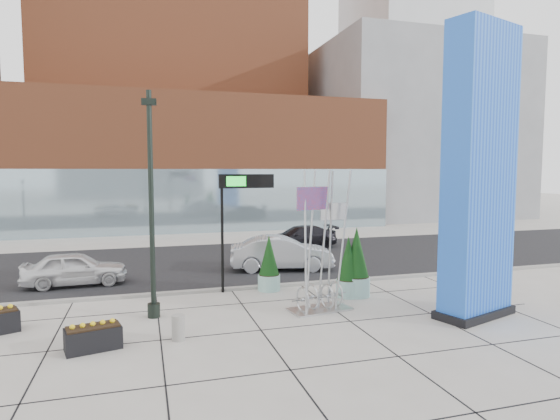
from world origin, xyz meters
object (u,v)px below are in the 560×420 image
object	(u,v)px
public_art_sculpture	(320,274)
overhead_street_sign	(242,191)
blue_pylon	(479,178)
lamp_post	(152,226)
car_white_west	(75,269)
concrete_bollard	(178,328)
car_silver_mid	(282,253)

from	to	relation	value
public_art_sculpture	overhead_street_sign	xyz separation A→B (m)	(-2.09, 3.33, 2.79)
blue_pylon	public_art_sculpture	xyz separation A→B (m)	(-4.75, 2.12, -3.36)
lamp_post	public_art_sculpture	world-z (taller)	lamp_post
car_white_west	concrete_bollard	bearing A→B (deg)	-157.00
blue_pylon	concrete_bollard	size ratio (longest dim) A/B	13.06
lamp_post	blue_pylon	bearing A→B (deg)	-15.71
concrete_bollard	overhead_street_sign	distance (m)	6.83
blue_pylon	lamp_post	distance (m)	10.92
public_art_sculpture	car_white_west	size ratio (longest dim) A/B	1.17
lamp_post	concrete_bollard	bearing A→B (deg)	-75.15
public_art_sculpture	car_white_west	bearing A→B (deg)	135.19
lamp_post	public_art_sculpture	xyz separation A→B (m)	(5.65, -0.80, -1.77)
lamp_post	car_silver_mid	size ratio (longest dim) A/B	1.49
public_art_sculpture	overhead_street_sign	bearing A→B (deg)	112.73
overhead_street_sign	public_art_sculpture	bearing A→B (deg)	-58.64
car_silver_mid	overhead_street_sign	bearing A→B (deg)	152.77
public_art_sculpture	car_silver_mid	world-z (taller)	public_art_sculpture
blue_pylon	concrete_bollard	distance (m)	10.68
blue_pylon	lamp_post	bearing A→B (deg)	146.00
blue_pylon	car_silver_mid	xyz separation A→B (m)	(-4.17, 8.84, -3.83)
lamp_post	car_white_west	size ratio (longest dim) A/B	1.78
blue_pylon	lamp_post	world-z (taller)	blue_pylon
concrete_bollard	public_art_sculpture	bearing A→B (deg)	17.66
car_white_west	car_silver_mid	distance (m)	9.36
overhead_street_sign	car_silver_mid	bearing A→B (deg)	50.94
car_silver_mid	car_white_west	bearing A→B (deg)	104.04
blue_pylon	public_art_sculpture	size ratio (longest dim) A/B	1.95
blue_pylon	overhead_street_sign	xyz separation A→B (m)	(-6.84, 5.45, -0.57)
blue_pylon	car_silver_mid	distance (m)	10.50
overhead_street_sign	car_white_west	distance (m)	8.02
lamp_post	concrete_bollard	size ratio (longest dim) A/B	10.16
overhead_street_sign	concrete_bollard	bearing A→B (deg)	-121.47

